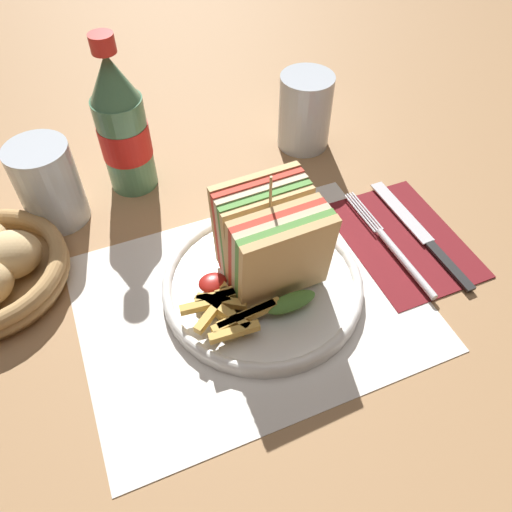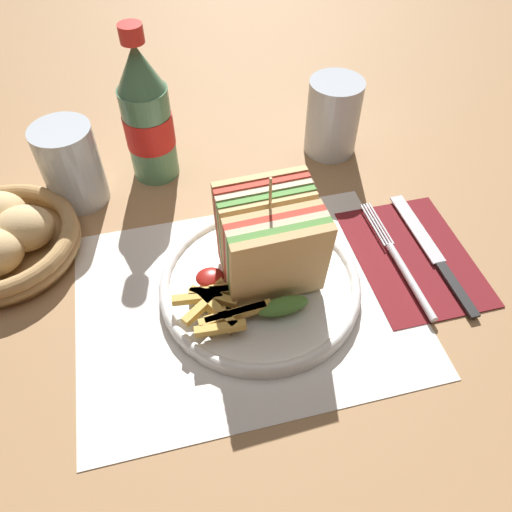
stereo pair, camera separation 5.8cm
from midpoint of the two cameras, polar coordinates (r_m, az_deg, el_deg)
ground_plane at (r=0.61m, az=4.09°, el=-2.87°), size 4.00×4.00×0.00m
placemat at (r=0.58m, az=1.68°, el=-5.35°), size 0.39×0.30×0.00m
plate_main at (r=0.59m, az=3.28°, el=-3.50°), size 0.24×0.24×0.02m
club_sandwich at (r=0.55m, az=4.30°, el=1.23°), size 0.11×0.12×0.14m
fries_pile at (r=0.55m, az=-0.90°, el=-5.64°), size 0.11×0.08×0.02m
ketchup_blob at (r=0.57m, az=-2.46°, el=-2.57°), size 0.03×0.03×0.01m
napkin at (r=0.67m, az=19.90°, el=-0.17°), size 0.14×0.19×0.00m
fork at (r=0.64m, az=18.95°, el=-1.44°), size 0.02×0.20×0.01m
knife at (r=0.67m, az=21.88°, el=0.26°), size 0.02×0.21×0.00m
coke_bottle_near at (r=0.70m, az=-10.01°, el=15.29°), size 0.07×0.07×0.22m
glass_near at (r=0.78m, az=10.90°, el=14.80°), size 0.08×0.08×0.11m
glass_far at (r=0.71m, az=-18.04°, el=9.22°), size 0.08×0.08×0.11m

